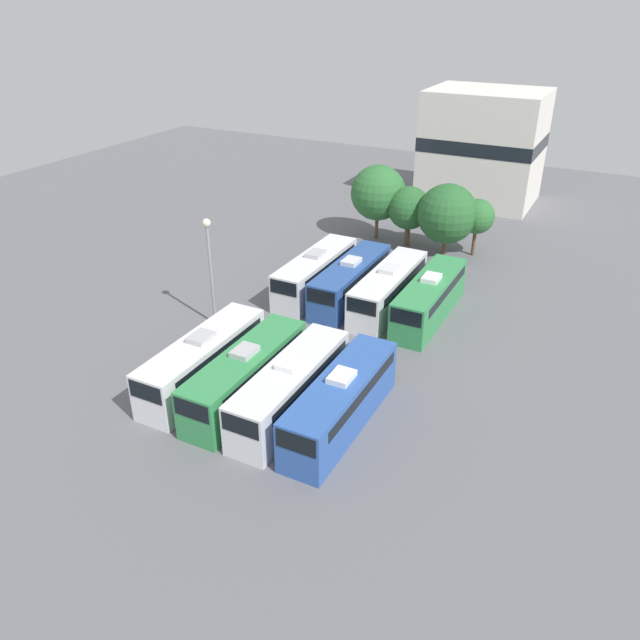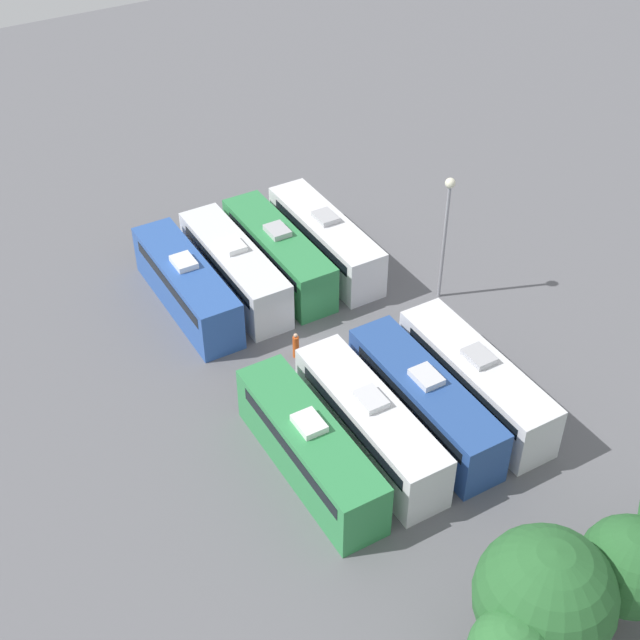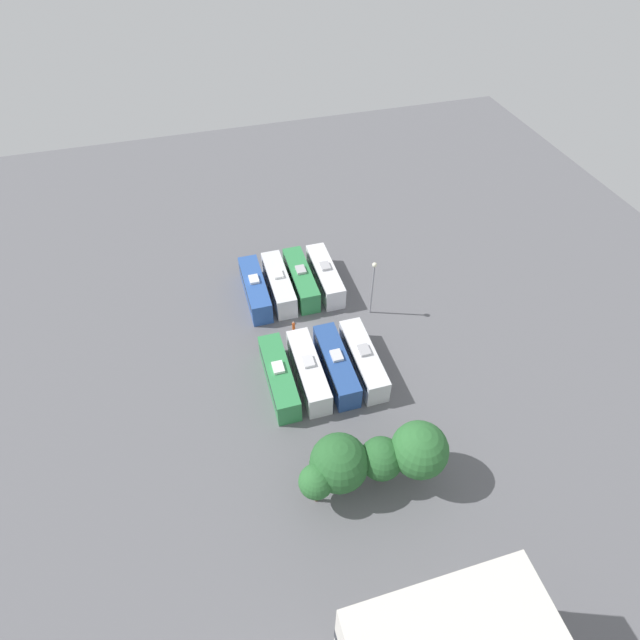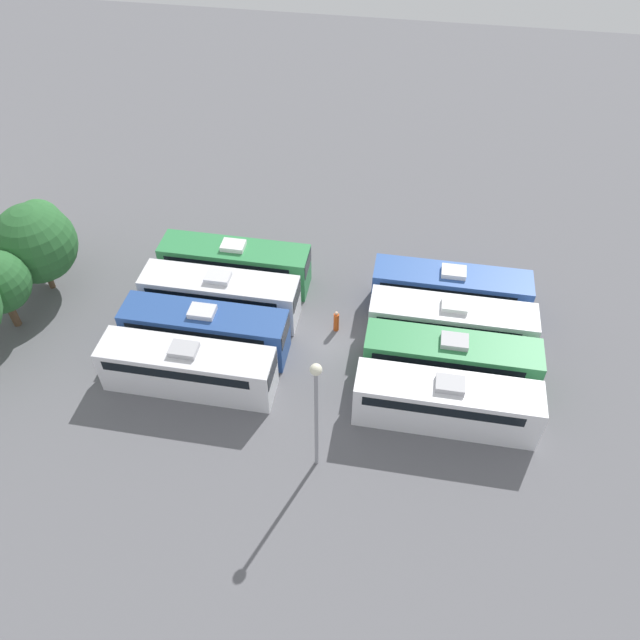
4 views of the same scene
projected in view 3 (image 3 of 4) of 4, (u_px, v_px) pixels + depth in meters
name	position (u px, v px, depth m)	size (l,w,h in m)	color
ground_plane	(305.00, 331.00, 62.34)	(117.35, 117.35, 0.00)	slate
bus_0	(325.00, 275.00, 67.08)	(2.60, 10.44, 3.48)	white
bus_1	(301.00, 279.00, 66.56)	(2.60, 10.44, 3.48)	#338C4C
bus_2	(279.00, 283.00, 65.93)	(2.60, 10.44, 3.48)	silver
bus_3	(255.00, 289.00, 65.23)	(2.60, 10.44, 3.48)	#2D56A8
bus_4	(363.00, 359.00, 56.88)	(2.60, 10.44, 3.48)	silver
bus_5	(336.00, 365.00, 56.33)	(2.60, 10.44, 3.48)	#284C93
bus_6	(309.00, 371.00, 55.74)	(2.60, 10.44, 3.48)	silver
bus_7	(279.00, 377.00, 55.16)	(2.60, 10.44, 3.48)	#338C4C
worker_person	(294.00, 327.00, 61.74)	(0.36, 0.36, 1.66)	#CC4C19
light_pole	(373.00, 280.00, 60.63)	(0.60, 0.60, 8.22)	gray
tree_0	(419.00, 450.00, 45.64)	(5.36, 5.36, 7.32)	brown
tree_1	(381.00, 459.00, 45.98)	(4.08, 4.08, 5.82)	brown
tree_2	(339.00, 463.00, 45.46)	(5.49, 5.49, 6.71)	brown
tree_3	(316.00, 482.00, 44.40)	(3.21, 3.21, 5.39)	brown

